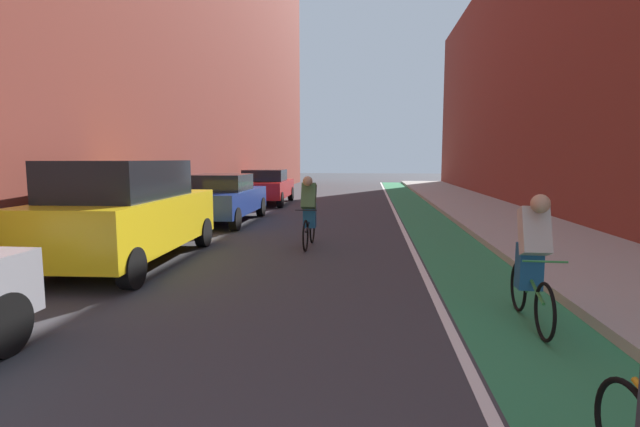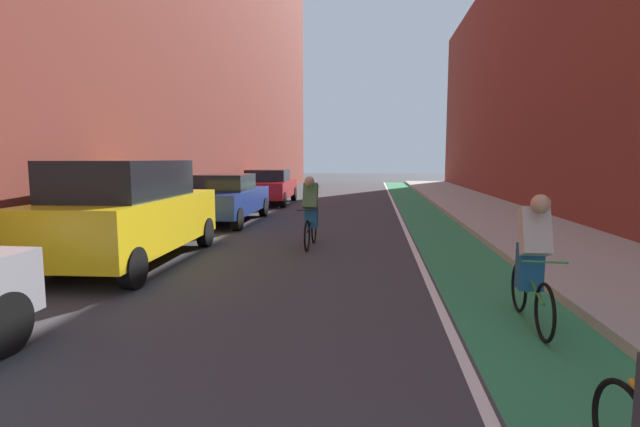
% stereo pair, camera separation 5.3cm
% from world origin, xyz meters
% --- Properties ---
extents(ground_plane, '(97.88, 97.88, 0.00)m').
position_xyz_m(ground_plane, '(0.00, 18.25, 0.00)').
color(ground_plane, '#38383D').
extents(bike_lane_paint, '(1.60, 44.49, 0.00)m').
position_xyz_m(bike_lane_paint, '(3.35, 20.25, 0.00)').
color(bike_lane_paint, '#2D8451').
rests_on(bike_lane_paint, ground).
extents(lane_divider_stripe, '(0.12, 44.49, 0.00)m').
position_xyz_m(lane_divider_stripe, '(2.45, 20.25, 0.00)').
color(lane_divider_stripe, white).
rests_on(lane_divider_stripe, ground).
extents(sidewalk_right, '(3.30, 44.49, 0.14)m').
position_xyz_m(sidewalk_right, '(5.80, 20.25, 0.07)').
color(sidewalk_right, '#A8A59E').
rests_on(sidewalk_right, ground).
extents(building_facade_right, '(2.40, 40.49, 11.46)m').
position_xyz_m(building_facade_right, '(8.66, 22.25, 5.73)').
color(building_facade_right, brown).
rests_on(building_facade_right, ground).
extents(parked_suv_yellow_cab, '(2.11, 4.72, 1.98)m').
position_xyz_m(parked_suv_yellow_cab, '(-3.10, 10.79, 1.02)').
color(parked_suv_yellow_cab, yellow).
rests_on(parked_suv_yellow_cab, ground).
extents(parked_sedan_blue, '(1.93, 4.51, 1.53)m').
position_xyz_m(parked_sedan_blue, '(-3.10, 16.68, 0.79)').
color(parked_sedan_blue, navy).
rests_on(parked_sedan_blue, ground).
extents(parked_sedan_red, '(2.14, 4.54, 1.53)m').
position_xyz_m(parked_sedan_red, '(-3.10, 22.88, 0.79)').
color(parked_sedan_red, red).
rests_on(parked_sedan_red, ground).
extents(cyclist_mid, '(0.48, 1.71, 1.61)m').
position_xyz_m(cyclist_mid, '(3.44, 8.15, 0.85)').
color(cyclist_mid, black).
rests_on(cyclist_mid, ground).
extents(cyclist_trailing, '(0.48, 1.74, 1.63)m').
position_xyz_m(cyclist_trailing, '(0.12, 12.88, 0.85)').
color(cyclist_trailing, black).
rests_on(cyclist_trailing, ground).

